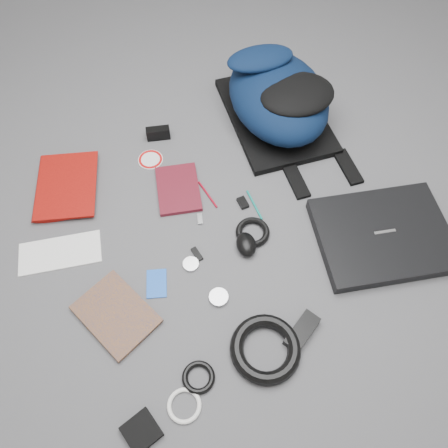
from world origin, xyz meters
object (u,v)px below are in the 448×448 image
power_brick (302,331)px  backpack (278,96)px  dvd_case (178,189)px  laptop (383,235)px  comic_book (93,335)px  pouch (141,431)px  textbook_red (36,189)px  mouse (246,244)px  compact_camera (158,133)px

power_brick → backpack: bearing=39.8°
backpack → dvd_case: bearing=-153.3°
laptop → dvd_case: laptop is taller
backpack → comic_book: (-0.90, -0.47, -0.10)m
pouch → power_brick: bearing=2.3°
comic_book → textbook_red: bearing=71.9°
comic_book → pouch: (0.02, -0.29, 0.00)m
mouse → dvd_case: bearing=123.8°
dvd_case → mouse: size_ratio=2.30×
textbook_red → power_brick: same height
comic_book → dvd_case: bearing=20.9°
backpack → laptop: backpack is taller
textbook_red → laptop: bearing=-15.2°
laptop → pouch: 0.90m
compact_camera → power_brick: bearing=-66.5°
power_brick → pouch: (-0.50, -0.02, -0.00)m
textbook_red → compact_camera: size_ratio=3.20×
comic_book → dvd_case: comic_book is taller
pouch → backpack: bearing=41.1°
laptop → dvd_case: size_ratio=2.08×
mouse → laptop: bearing=-6.9°
textbook_red → dvd_case: (0.42, -0.23, -0.01)m
comic_book → compact_camera: bearing=34.0°
backpack → dvd_case: 0.50m
backpack → mouse: bearing=-119.8°
backpack → power_brick: 0.84m
comic_book → pouch: size_ratio=2.76×
laptop → textbook_red: size_ratio=1.51×
power_brick → laptop: bearing=-4.6°
backpack → laptop: bearing=-76.8°
laptop → power_brick: (-0.40, -0.13, -0.01)m
laptop → dvd_case: 0.68m
backpack → dvd_case: size_ratio=2.66×
compact_camera → power_brick: (0.05, -0.86, -0.01)m
compact_camera → comic_book: bearing=-108.3°
comic_book → laptop: bearing=-26.4°
textbook_red → dvd_case: size_ratio=1.38×
mouse → power_brick: mouse is taller
compact_camera → laptop: bearing=-38.4°
mouse → backpack: bearing=65.9°
laptop → comic_book: bearing=-169.8°
mouse → pouch: size_ratio=1.04×
textbook_red → power_brick: 0.99m
laptop → pouch: laptop is taller
comic_book → pouch: 0.29m
laptop → power_brick: laptop is taller
power_brick → compact_camera: bearing=70.2°
dvd_case → pouch: size_ratio=2.41×
textbook_red → mouse: mouse is taller
compact_camera → mouse: bearing=-64.7°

